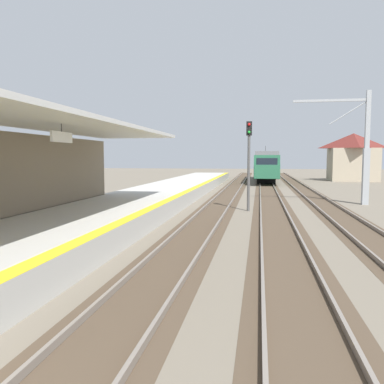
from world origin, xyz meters
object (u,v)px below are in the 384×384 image
at_px(rail_signal_post, 249,156).
at_px(distant_trackside_house, 353,156).
at_px(approaching_train, 266,165).
at_px(catenary_pylon_far_side, 362,150).

xyz_separation_m(rail_signal_post, distant_trackside_house, (13.09, 33.13, 0.14)).
bearing_deg(approaching_train, rail_signal_post, -92.74).
distance_m(rail_signal_post, catenary_pylon_far_side, 8.57).
xyz_separation_m(approaching_train, catenary_pylon_far_side, (5.82, -25.81, 1.43)).
relative_size(approaching_train, distant_trackside_house, 2.97).
bearing_deg(rail_signal_post, catenary_pylon_far_side, 31.83).
bearing_deg(catenary_pylon_far_side, rail_signal_post, -148.17).
xyz_separation_m(rail_signal_post, catenary_pylon_far_side, (7.28, 4.52, 0.41)).
bearing_deg(distant_trackside_house, approaching_train, -166.48).
distance_m(approaching_train, rail_signal_post, 30.38).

